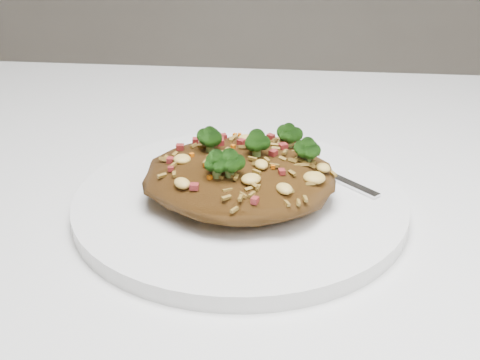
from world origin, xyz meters
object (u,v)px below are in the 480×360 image
at_px(fried_rice, 241,168).
at_px(fork, 314,167).
at_px(plate, 240,203).
at_px(dining_table, 265,303).

relative_size(fried_rice, fork, 1.24).
bearing_deg(plate, fried_rice, 1.80).
bearing_deg(dining_table, fork, 59.30).
bearing_deg(plate, fork, 42.73).
distance_m(plate, fried_rice, 0.03).
xyz_separation_m(dining_table, fork, (0.04, 0.06, 0.11)).
relative_size(plate, fried_rice, 1.76).
distance_m(dining_table, fork, 0.13).
relative_size(dining_table, plate, 4.29).
height_order(dining_table, fried_rice, fried_rice).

